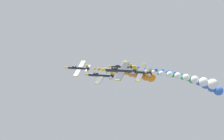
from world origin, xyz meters
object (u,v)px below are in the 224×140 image
at_px(airplane_lead, 78,68).
at_px(airplane_left_inner, 101,75).
at_px(airplane_left_outer, 139,72).
at_px(airplane_right_inner, 121,67).
at_px(airplane_right_outer, 120,70).

distance_m(airplane_lead, airplane_left_inner, 18.22).
height_order(airplane_lead, airplane_left_outer, airplane_lead).
bearing_deg(airplane_left_outer, airplane_right_inner, 42.01).
distance_m(airplane_left_inner, airplane_left_outer, 15.76).
relative_size(airplane_lead, airplane_left_outer, 1.00).
height_order(airplane_lead, airplane_right_outer, airplane_right_outer).
relative_size(airplane_lead, airplane_right_inner, 1.00).
height_order(airplane_left_inner, airplane_right_inner, airplane_right_inner).
distance_m(airplane_left_inner, airplane_right_outer, 16.83).
xyz_separation_m(airplane_lead, airplane_right_outer, (-23.30, -25.50, 3.12)).
bearing_deg(airplane_right_inner, airplane_left_inner, -178.18).
bearing_deg(airplane_left_outer, airplane_lead, 91.39).
xyz_separation_m(airplane_lead, airplane_right_inner, (12.99, -13.56, -0.40)).
relative_size(airplane_right_inner, airplane_right_outer, 1.00).
bearing_deg(airplane_lead, airplane_left_outer, -88.61).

